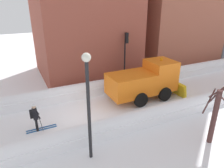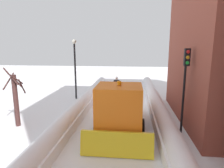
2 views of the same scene
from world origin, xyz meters
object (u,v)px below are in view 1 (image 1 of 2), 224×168
Objects in this scene: skier at (35,116)px; bare_tree_near at (215,114)px; plow_truck at (145,80)px; traffic_light_pole at (126,49)px; street_lamp at (88,96)px.

skier is 10.05m from bare_tree_near.
plow_truck is 3.31× the size of skier.
traffic_light_pole is (-4.31, 8.51, 2.25)m from skier.
street_lamp is (3.59, 2.12, 2.38)m from skier.
plow_truck is at bearing -179.01° from bare_tree_near.
street_lamp reaches higher than bare_tree_near.
street_lamp is at bearing -105.29° from bare_tree_near.
street_lamp is at bearing -38.97° from traffic_light_pole.
plow_truck is 7.94m from street_lamp.
traffic_light_pole is at bearing 116.85° from skier.
skier is at bearing -63.15° from traffic_light_pole.
bare_tree_near is (6.24, 0.11, 0.26)m from plow_truck.
street_lamp is 1.49× the size of bare_tree_near.
skier is 0.34× the size of street_lamp.
skier is (0.90, -8.38, -0.48)m from plow_truck.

